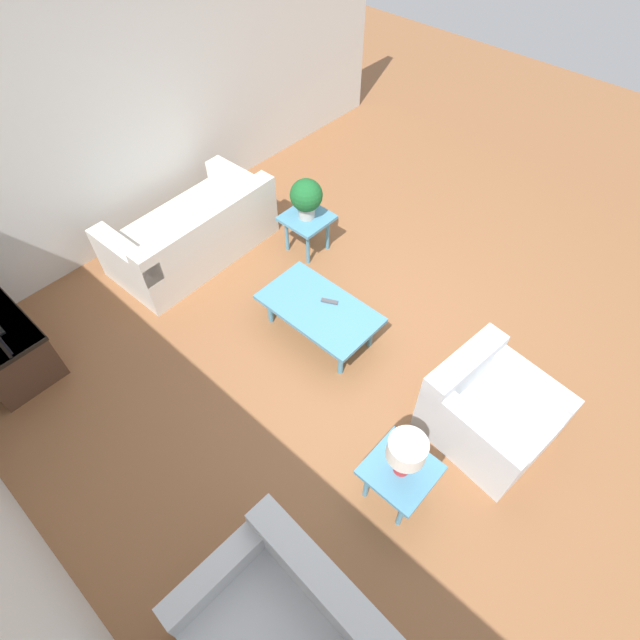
# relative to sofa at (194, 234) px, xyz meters

# --- Properties ---
(ground_plane) EXTENTS (14.00, 14.00, 0.00)m
(ground_plane) POSITION_rel_sofa_xyz_m (-2.20, -0.25, -0.28)
(ground_plane) COLOR #8E5B38
(wall_right) EXTENTS (0.12, 7.20, 2.70)m
(wall_right) POSITION_rel_sofa_xyz_m (0.86, -0.25, 1.07)
(wall_right) COLOR silver
(wall_right) RESTS_ON ground_plane
(sofa) EXTENTS (0.99, 1.81, 0.73)m
(sofa) POSITION_rel_sofa_xyz_m (0.00, 0.00, 0.00)
(sofa) COLOR silver
(sofa) RESTS_ON ground_plane
(armchair) EXTENTS (0.99, 0.92, 0.72)m
(armchair) POSITION_rel_sofa_xyz_m (-3.51, -0.23, 0.01)
(armchair) COLOR silver
(armchair) RESTS_ON ground_plane
(loveseat) EXTENTS (1.20, 0.96, 0.72)m
(loveseat) POSITION_rel_sofa_xyz_m (-3.38, 1.96, 0.00)
(loveseat) COLOR silver
(loveseat) RESTS_ON ground_plane
(coffee_table) EXTENTS (1.13, 0.64, 0.38)m
(coffee_table) POSITION_rel_sofa_xyz_m (-1.79, -0.08, 0.06)
(coffee_table) COLOR teal
(coffee_table) RESTS_ON ground_plane
(side_table_plant) EXTENTS (0.48, 0.48, 0.46)m
(side_table_plant) POSITION_rel_sofa_xyz_m (-0.87, -0.89, 0.11)
(side_table_plant) COLOR teal
(side_table_plant) RESTS_ON ground_plane
(side_table_lamp) EXTENTS (0.48, 0.48, 0.46)m
(side_table_lamp) POSITION_rel_sofa_xyz_m (-3.31, 0.71, 0.11)
(side_table_lamp) COLOR teal
(side_table_lamp) RESTS_ON ground_plane
(tv_stand_chest) EXTENTS (0.90, 0.59, 0.55)m
(tv_stand_chest) POSITION_rel_sofa_xyz_m (0.04, 2.12, 0.01)
(tv_stand_chest) COLOR #4C3323
(tv_stand_chest) RESTS_ON ground_plane
(potted_plant) EXTENTS (0.35, 0.35, 0.45)m
(potted_plant) POSITION_rel_sofa_xyz_m (-0.87, -0.89, 0.44)
(potted_plant) COLOR #B2ADA3
(potted_plant) RESTS_ON side_table_plant
(table_lamp) EXTENTS (0.27, 0.27, 0.41)m
(table_lamp) POSITION_rel_sofa_xyz_m (-3.31, 0.71, 0.46)
(table_lamp) COLOR red
(table_lamp) RESTS_ON side_table_lamp
(remote_control) EXTENTS (0.16, 0.11, 0.02)m
(remote_control) POSITION_rel_sofa_xyz_m (-1.82, -0.19, 0.11)
(remote_control) COLOR #4C4C51
(remote_control) RESTS_ON coffee_table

